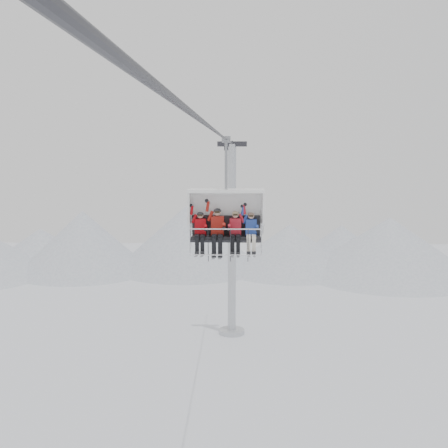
{
  "coord_description": "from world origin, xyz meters",
  "views": [
    {
      "loc": [
        0.41,
        -16.32,
        12.99
      ],
      "look_at": [
        0.0,
        0.0,
        10.79
      ],
      "focal_mm": 45.0,
      "sensor_mm": 36.0,
      "label": 1
    }
  ],
  "objects_px": {
    "skier_far_left": "(200,231)",
    "skier_center_right": "(235,231)",
    "chairlift_carrier": "(226,214)",
    "skier_far_right": "(251,231)",
    "skier_center_left": "(217,229)",
    "lift_tower_right": "(232,253)"
  },
  "relations": [
    {
      "from": "skier_far_right",
      "to": "lift_tower_right",
      "type": "bearing_deg",
      "value": 92.56
    },
    {
      "from": "lift_tower_right",
      "to": "skier_far_left",
      "type": "height_order",
      "value": "lift_tower_right"
    },
    {
      "from": "skier_far_left",
      "to": "skier_center_right",
      "type": "relative_size",
      "value": 1.0
    },
    {
      "from": "skier_center_left",
      "to": "skier_center_right",
      "type": "height_order",
      "value": "skier_center_left"
    },
    {
      "from": "lift_tower_right",
      "to": "skier_center_right",
      "type": "bearing_deg",
      "value": -89.04
    },
    {
      "from": "chairlift_carrier",
      "to": "skier_far_left",
      "type": "xyz_separation_m",
      "value": [
        -0.88,
        -0.32,
        -0.55
      ]
    },
    {
      "from": "skier_center_right",
      "to": "skier_far_right",
      "type": "distance_m",
      "value": 0.54
    },
    {
      "from": "lift_tower_right",
      "to": "skier_far_right",
      "type": "height_order",
      "value": "lift_tower_right"
    },
    {
      "from": "skier_center_left",
      "to": "chairlift_carrier",
      "type": "bearing_deg",
      "value": 46.07
    },
    {
      "from": "skier_center_left",
      "to": "skier_far_right",
      "type": "bearing_deg",
      "value": -0.89
    },
    {
      "from": "skier_far_right",
      "to": "skier_center_left",
      "type": "bearing_deg",
      "value": 179.11
    },
    {
      "from": "chairlift_carrier",
      "to": "skier_far_left",
      "type": "relative_size",
      "value": 2.36
    },
    {
      "from": "skier_far_right",
      "to": "chairlift_carrier",
      "type": "bearing_deg",
      "value": 159.41
    },
    {
      "from": "chairlift_carrier",
      "to": "skier_center_right",
      "type": "distance_m",
      "value": 0.7
    },
    {
      "from": "lift_tower_right",
      "to": "skier_center_right",
      "type": "xyz_separation_m",
      "value": [
        0.32,
        -19.3,
        4.42
      ]
    },
    {
      "from": "chairlift_carrier",
      "to": "skier_far_left",
      "type": "height_order",
      "value": "chairlift_carrier"
    },
    {
      "from": "lift_tower_right",
      "to": "skier_far_left",
      "type": "distance_m",
      "value": 19.82
    },
    {
      "from": "chairlift_carrier",
      "to": "skier_center_left",
      "type": "xyz_separation_m",
      "value": [
        -0.29,
        -0.31,
        -0.49
      ]
    },
    {
      "from": "lift_tower_right",
      "to": "chairlift_carrier",
      "type": "relative_size",
      "value": 3.38
    },
    {
      "from": "skier_far_left",
      "to": "skier_far_right",
      "type": "height_order",
      "value": "skier_far_left"
    },
    {
      "from": "lift_tower_right",
      "to": "skier_far_left",
      "type": "bearing_deg",
      "value": -92.62
    },
    {
      "from": "chairlift_carrier",
      "to": "lift_tower_right",
      "type": "bearing_deg",
      "value": 90.0
    }
  ]
}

